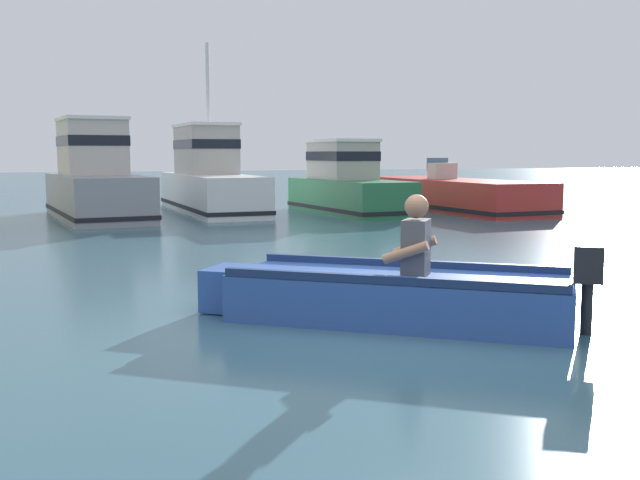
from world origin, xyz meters
TOP-DOWN VIEW (x-y plane):
  - ground_plane at (0.00, 0.00)m, footprint 120.00×120.00m
  - rowboat_with_person at (0.05, 0.14)m, footprint 3.27×2.82m
  - moored_boat_grey at (-1.80, 12.78)m, footprint 2.33×5.37m
  - moored_boat_white at (1.20, 13.88)m, footprint 1.76×6.29m
  - moored_boat_green at (4.50, 12.14)m, footprint 1.96×4.69m
  - moored_boat_red at (7.60, 12.08)m, footprint 2.36×6.83m

SIDE VIEW (x-z plane):
  - ground_plane at x=0.00m, z-range 0.00..0.00m
  - rowboat_with_person at x=0.05m, z-range -0.34..0.85m
  - moored_boat_red at x=7.60m, z-range -0.31..1.12m
  - moored_boat_green at x=4.50m, z-range -0.25..1.68m
  - moored_boat_white at x=1.20m, z-range -1.35..3.10m
  - moored_boat_grey at x=-1.80m, z-range -0.32..2.11m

